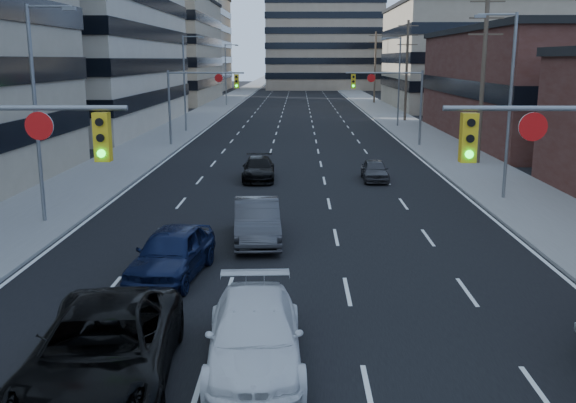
# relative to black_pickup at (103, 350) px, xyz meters

# --- Properties ---
(road_surface) EXTENTS (18.00, 300.00, 0.02)m
(road_surface) POSITION_rel_black_pickup_xyz_m (3.79, 123.89, -0.86)
(road_surface) COLOR black
(road_surface) RESTS_ON ground
(sidewalk_left) EXTENTS (5.00, 300.00, 0.15)m
(sidewalk_left) POSITION_rel_black_pickup_xyz_m (-7.71, 123.89, -0.80)
(sidewalk_left) COLOR slate
(sidewalk_left) RESTS_ON ground
(sidewalk_right) EXTENTS (5.00, 300.00, 0.15)m
(sidewalk_right) POSITION_rel_black_pickup_xyz_m (15.29, 123.89, -0.80)
(sidewalk_right) COLOR slate
(sidewalk_right) RESTS_ON ground
(office_left_far) EXTENTS (20.00, 30.00, 16.00)m
(office_left_far) POSITION_rel_black_pickup_xyz_m (-20.21, 93.89, 7.13)
(office_left_far) COLOR gray
(office_left_far) RESTS_ON ground
(storefront_right_mid) EXTENTS (20.00, 30.00, 9.00)m
(storefront_right_mid) POSITION_rel_black_pickup_xyz_m (27.79, 43.89, 3.63)
(storefront_right_mid) COLOR #472119
(storefront_right_mid) RESTS_ON ground
(office_right_far) EXTENTS (22.00, 28.00, 14.00)m
(office_right_far) POSITION_rel_black_pickup_xyz_m (28.79, 81.89, 6.13)
(office_right_far) COLOR gray
(office_right_far) RESTS_ON ground
(bg_block_left) EXTENTS (24.00, 24.00, 20.00)m
(bg_block_left) POSITION_rel_black_pickup_xyz_m (-24.21, 133.89, 9.13)
(bg_block_left) COLOR #ADA089
(bg_block_left) RESTS_ON ground
(bg_block_right) EXTENTS (22.00, 22.00, 12.00)m
(bg_block_right) POSITION_rel_black_pickup_xyz_m (35.79, 123.89, 5.13)
(bg_block_right) COLOR gray
(bg_block_right) RESTS_ON ground
(signal_far_left) EXTENTS (6.09, 0.33, 6.00)m
(signal_far_left) POSITION_rel_black_pickup_xyz_m (-3.89, 38.89, 3.43)
(signal_far_left) COLOR slate
(signal_far_left) RESTS_ON ground
(signal_far_right) EXTENTS (6.09, 0.33, 6.00)m
(signal_far_right) POSITION_rel_black_pickup_xyz_m (11.47, 38.89, 3.43)
(signal_far_right) COLOR slate
(signal_far_right) RESTS_ON ground
(utility_pole_block) EXTENTS (2.20, 0.28, 11.00)m
(utility_pole_block) POSITION_rel_black_pickup_xyz_m (15.99, 29.89, 4.90)
(utility_pole_block) COLOR #4C3D2D
(utility_pole_block) RESTS_ON ground
(utility_pole_midblock) EXTENTS (2.20, 0.28, 11.00)m
(utility_pole_midblock) POSITION_rel_black_pickup_xyz_m (15.99, 59.89, 4.90)
(utility_pole_midblock) COLOR #4C3D2D
(utility_pole_midblock) RESTS_ON ground
(utility_pole_distant) EXTENTS (2.20, 0.28, 11.00)m
(utility_pole_distant) POSITION_rel_black_pickup_xyz_m (15.99, 89.89, 4.90)
(utility_pole_distant) COLOR #4C3D2D
(utility_pole_distant) RESTS_ON ground
(streetlight_left_near) EXTENTS (2.03, 0.22, 9.00)m
(streetlight_left_near) POSITION_rel_black_pickup_xyz_m (-6.55, 13.89, 4.18)
(streetlight_left_near) COLOR slate
(streetlight_left_near) RESTS_ON ground
(streetlight_left_mid) EXTENTS (2.03, 0.22, 9.00)m
(streetlight_left_mid) POSITION_rel_black_pickup_xyz_m (-6.55, 48.89, 4.18)
(streetlight_left_mid) COLOR slate
(streetlight_left_mid) RESTS_ON ground
(streetlight_left_far) EXTENTS (2.03, 0.22, 9.00)m
(streetlight_left_far) POSITION_rel_black_pickup_xyz_m (-6.55, 83.89, 4.18)
(streetlight_left_far) COLOR slate
(streetlight_left_far) RESTS_ON ground
(streetlight_right_near) EXTENTS (2.03, 0.22, 9.00)m
(streetlight_right_near) POSITION_rel_black_pickup_xyz_m (14.13, 18.89, 4.18)
(streetlight_right_near) COLOR slate
(streetlight_right_near) RESTS_ON ground
(streetlight_right_far) EXTENTS (2.03, 0.22, 9.00)m
(streetlight_right_far) POSITION_rel_black_pickup_xyz_m (14.13, 53.89, 4.18)
(streetlight_right_far) COLOR slate
(streetlight_right_far) RESTS_ON ground
(black_pickup) EXTENTS (3.44, 6.51, 1.75)m
(black_pickup) POSITION_rel_black_pickup_xyz_m (0.00, 0.00, 0.00)
(black_pickup) COLOR black
(black_pickup) RESTS_ON ground
(white_van) EXTENTS (2.44, 5.37, 1.53)m
(white_van) POSITION_rel_black_pickup_xyz_m (3.13, 1.04, -0.11)
(white_van) COLOR silver
(white_van) RESTS_ON ground
(sedan_blue) EXTENTS (2.53, 5.00, 1.63)m
(sedan_blue) POSITION_rel_black_pickup_xyz_m (0.07, 7.15, -0.06)
(sedan_blue) COLOR #0D1534
(sedan_blue) RESTS_ON ground
(sedan_grey_center) EXTENTS (2.10, 4.99, 1.60)m
(sedan_grey_center) POSITION_rel_black_pickup_xyz_m (2.52, 11.33, -0.07)
(sedan_grey_center) COLOR #343437
(sedan_grey_center) RESTS_ON ground
(sedan_black_far) EXTENTS (2.01, 4.58, 1.31)m
(sedan_black_far) POSITION_rel_black_pickup_xyz_m (1.79, 24.18, -0.22)
(sedan_black_far) COLOR black
(sedan_black_far) RESTS_ON ground
(sedan_grey_right) EXTENTS (1.49, 3.60, 1.22)m
(sedan_grey_right) POSITION_rel_black_pickup_xyz_m (8.49, 24.05, -0.26)
(sedan_grey_right) COLOR #343336
(sedan_grey_right) RESTS_ON ground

